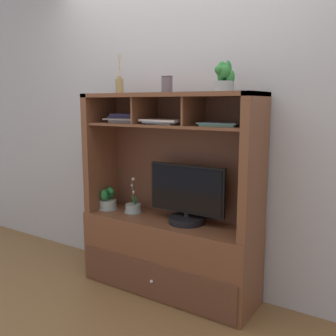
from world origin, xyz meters
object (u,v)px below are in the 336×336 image
Objects in this scene: media_console at (169,231)px; potted_succulent at (224,78)px; potted_fern at (108,200)px; ceramic_vase at (167,84)px; diffuser_bottle at (119,86)px; potted_orchid at (133,208)px; tv_monitor at (187,199)px; magazine_stack_centre at (222,124)px; magazine_stack_right at (127,118)px; magazine_stack_left at (165,122)px.

potted_succulent is (0.45, -0.03, 1.14)m from media_console.
potted_fern is 1.57× the size of ceramic_vase.
media_console is 5.00× the size of diffuser_bottle.
diffuser_bottle reaches higher than potted_fern.
potted_orchid is at bearing 9.10° from potted_fern.
potted_succulent reaches higher than tv_monitor.
tv_monitor is at bearing 177.54° from magazine_stack_centre.
diffuser_bottle reaches higher than potted_succulent.
media_console is 8.00× the size of potted_fern.
potted_fern is 1.11m from ceramic_vase.
magazine_stack_right is at bearing 177.05° from tv_monitor.
magazine_stack_centre is 0.51m from ceramic_vase.
potted_succulent reaches higher than magazine_stack_left.
tv_monitor is 3.08× the size of potted_succulent.
magazine_stack_left is at bearing -2.90° from diffuser_bottle.
tv_monitor reaches higher than potted_fern.
media_console is at bearing 179.64° from magazine_stack_centre.
media_console is at bearing 1.99° from potted_fern.
tv_monitor is 1.77× the size of magazine_stack_left.
ceramic_vase is at bearing -90.00° from media_console.
magazine_stack_right is at bearing 162.08° from potted_orchid.
tv_monitor is at bearing 172.48° from potted_succulent.
media_console is at bearing 90.00° from ceramic_vase.
potted_fern is at bearing -161.37° from magazine_stack_right.
ceramic_vase is at bearing 40.99° from magazine_stack_left.
potted_succulent is (0.02, -0.03, 0.30)m from magazine_stack_centre.
potted_orchid is at bearing 173.61° from ceramic_vase.
diffuser_bottle reaches higher than media_console.
magazine_stack_right is 1.15× the size of diffuser_bottle.
magazine_stack_left is (-0.01, -0.03, 0.84)m from media_console.
potted_fern is at bearing 179.50° from potted_succulent.
potted_orchid is at bearing 171.82° from magazine_stack_left.
magazine_stack_centre is at bearing -2.46° from tv_monitor.
tv_monitor is (0.15, 0.01, 0.27)m from media_console.
tv_monitor is 2.13× the size of potted_orchid.
diffuser_bottle reaches higher than tv_monitor.
ceramic_vase reaches higher than potted_orchid.
media_console is at bearing -5.24° from magazine_stack_right.
potted_orchid is 0.95× the size of diffuser_bottle.
magazine_stack_left is 1.74× the size of potted_succulent.
potted_fern is (-0.75, -0.03, -0.10)m from tv_monitor.
media_console is 0.94m from magazine_stack_centre.
magazine_stack_centre is at bearing 2.62° from ceramic_vase.
media_console reaches higher than potted_fern.
magazine_stack_left is (-0.16, -0.04, 0.57)m from tv_monitor.
diffuser_bottle is (-0.45, -0.01, 1.11)m from media_console.
potted_succulent is (0.81, -0.05, 1.01)m from potted_orchid.
potted_fern is at bearing 179.87° from ceramic_vase.
potted_orchid is (-0.36, 0.02, 0.13)m from media_console.
potted_orchid is 0.82× the size of magazine_stack_right.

